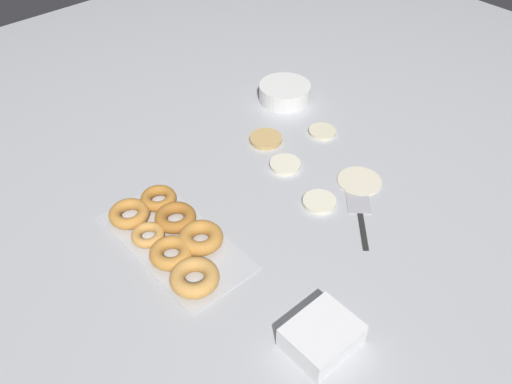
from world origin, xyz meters
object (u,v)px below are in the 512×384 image
Objects in this scene: pancake_3 at (359,180)px; donut_tray at (173,237)px; batter_bowl at (285,92)px; spatula at (359,206)px; pancake_2 at (319,202)px; pancake_1 at (266,139)px; pancake_0 at (285,165)px; container_stack at (322,336)px; pancake_4 at (322,131)px.

pancake_3 is 0.53m from donut_tray.
pancake_3 is at bearing -17.53° from batter_bowl.
spatula is at bearing 62.98° from donut_tray.
pancake_2 is 0.46× the size of spatula.
pancake_1 is at bearing 164.59° from pancake_2.
pancake_0 is at bearing -18.07° from pancake_1.
spatula is (0.37, -0.01, -0.00)m from pancake_1.
container_stack is at bearing -39.50° from batter_bowl.
spatula is at bearing -50.18° from pancake_3.
donut_tray is 2.39× the size of batter_bowl.
pancake_2 is at bearing -15.41° from pancake_1.
container_stack reaches higher than donut_tray.
pancake_0 is at bearing -150.27° from pancake_3.
container_stack is (0.50, -0.54, 0.02)m from pancake_4.
pancake_2 is (0.29, -0.08, -0.00)m from pancake_1.
spatula is at bearing -23.32° from batter_bowl.
pancake_3 is at bearing 29.73° from pancake_0.
pancake_4 is at bearing -12.08° from batter_bowl.
pancake_2 is (0.17, -0.04, -0.00)m from pancake_0.
donut_tray is at bearing -111.18° from pancake_2.
pancake_0 reaches higher than pancake_2.
pancake_3 is at bearing 84.78° from pancake_2.
pancake_0 reaches higher than spatula.
batter_bowl is at bearing 167.92° from pancake_4.
container_stack is (0.46, -0.34, 0.02)m from pancake_0.
pancake_3 is at bearing 121.58° from container_stack.
donut_tray reaches higher than pancake_1.
pancake_1 reaches higher than pancake_3.
batter_bowl is 1.19× the size of container_stack.
pancake_2 is at bearing 83.94° from spatula.
donut_tray reaches higher than pancake_3.
pancake_1 is at bearing 109.09° from donut_tray.
donut_tray is 0.70m from batter_bowl.
spatula is (0.22, 0.43, -0.02)m from donut_tray.
pancake_0 is 0.35m from batter_bowl.
batter_bowl is at bearing 146.22° from pancake_2.
pancake_3 is (0.18, 0.10, -0.00)m from pancake_0.
donut_tray reaches higher than spatula.
pancake_1 is 1.17× the size of pancake_4.
pancake_1 is 0.31m from pancake_3.
spatula is at bearing 119.62° from container_stack.
pancake_0 is at bearing 166.60° from pancake_2.
pancake_0 is 0.57m from container_stack.
pancake_2 is 1.07× the size of pancake_4.
batter_bowl is 0.88× the size of spatula.
pancake_3 is 0.72× the size of batter_bowl.
pancake_4 is at bearing 131.62° from pancake_2.
spatula is (0.08, 0.07, -0.00)m from pancake_2.
pancake_4 reaches higher than spatula.
pancake_0 is 0.21m from pancake_3.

